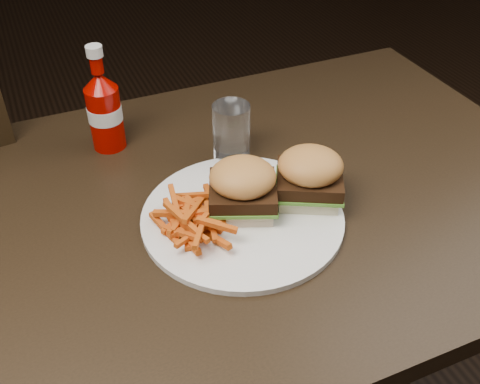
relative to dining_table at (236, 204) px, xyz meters
name	(u,v)px	position (x,y,z in m)	size (l,w,h in m)	color
dining_table	(236,204)	(0.00, 0.00, 0.00)	(1.20, 0.80, 0.04)	black
plate	(242,217)	(-0.01, -0.06, 0.03)	(0.33, 0.33, 0.01)	white
sandwich_half_a	(243,204)	(-0.01, -0.05, 0.04)	(0.09, 0.09, 0.02)	beige
sandwich_half_b	(308,192)	(0.10, -0.06, 0.04)	(0.09, 0.09, 0.02)	#F8F2BF
fries_pile	(195,218)	(-0.10, -0.06, 0.05)	(0.12, 0.12, 0.05)	#AC3700
ketchup_bottle	(106,119)	(-0.16, 0.24, 0.08)	(0.06, 0.06, 0.13)	#9C0500
tumbler	(231,132)	(0.04, 0.11, 0.08)	(0.07, 0.07, 0.11)	white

